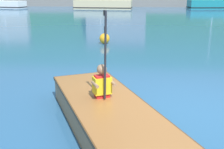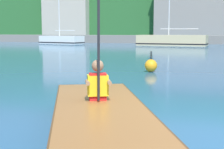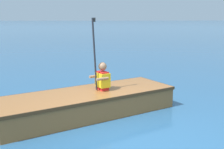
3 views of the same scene
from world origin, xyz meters
TOP-DOWN VIEW (x-y plane):
  - ground_plane at (0.00, 0.00)m, footprint 300.00×300.00m
  - waterfront_warehouse_left at (-23.30, 47.02)m, footprint 7.58×10.60m
  - waterfront_office_block_center at (-16.60, 49.03)m, footprint 6.46×8.19m
  - waterfront_apartment_right at (-4.52, 45.27)m, footprint 10.11×8.44m
  - moored_boat_dock_west_end at (-5.03, 28.86)m, footprint 6.83×2.66m
  - moored_boat_dock_center_far at (-17.29, 29.30)m, footprint 5.40×2.98m
  - rowboat_foreground at (-1.43, -0.85)m, footprint 2.64×3.78m
  - person_paddler at (-1.60, -0.50)m, footprint 0.43×0.43m
  - channel_buoy at (-2.39, 6.80)m, footprint 0.44×0.44m

SIDE VIEW (x-z plane):
  - ground_plane at x=0.00m, z-range 0.00..0.00m
  - channel_buoy at x=-2.39m, z-range -0.14..0.58m
  - rowboat_foreground at x=-1.43m, z-range 0.03..0.49m
  - moored_boat_dock_center_far at x=-17.29m, z-range -2.22..3.05m
  - moored_boat_dock_west_end at x=-5.03m, z-range -2.59..3.56m
  - person_paddler at x=-1.60m, z-range 0.00..1.46m
  - waterfront_office_block_center at x=-16.60m, z-range 0.01..7.03m
  - waterfront_warehouse_left at x=-23.30m, z-range 0.01..7.18m
  - waterfront_apartment_right at x=-4.52m, z-range 0.01..7.22m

